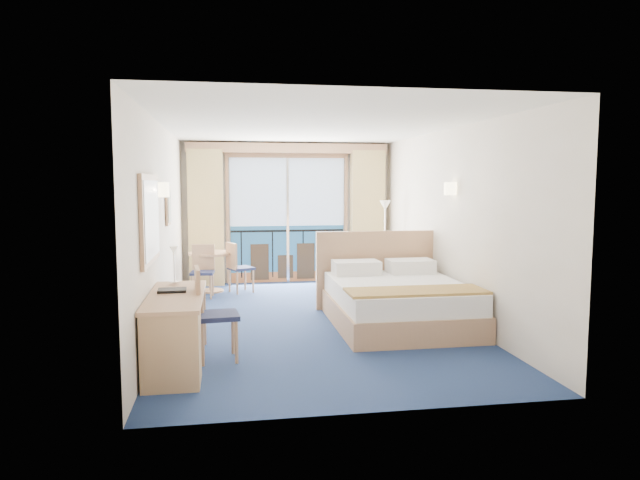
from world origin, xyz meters
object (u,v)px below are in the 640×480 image
Objects in this scene: bed at (397,300)px; nightstand at (407,283)px; floor_lamp at (385,222)px; table_chair_b at (203,268)px; round_table at (211,262)px; armchair at (363,269)px; desk_chair at (209,308)px; desk at (173,338)px; table_chair_a at (237,264)px.

bed reaches higher than nightstand.
table_chair_b is at bearing -175.39° from floor_lamp.
floor_lamp is 3.21m from round_table.
bed reaches higher than armchair.
armchair is 4.62m from desk_chair.
bed reaches higher than desk.
floor_lamp is 2.77m from table_chair_a.
nightstand is 0.64× the size of armchair.
desk_chair is at bearing -88.76° from round_table.
floor_lamp is 0.98× the size of desk.
desk is at bearing -93.14° from round_table.
round_table is at bearing 86.86° from desk.
nightstand is at bearing -135.07° from table_chair_a.
desk_chair is at bearing 59.95° from desk.
floor_lamp reaches higher than desk.
floor_lamp is (0.56, 2.62, 0.89)m from bed.
table_chair_a is at bearing 179.96° from floor_lamp.
table_chair_a is (-2.78, 1.01, 0.24)m from nightstand.
desk is (-3.48, -3.40, 0.16)m from nightstand.
desk is 1.86× the size of table_chair_b.
nightstand is 1.10m from armchair.
bed is 2.54× the size of table_chair_a.
desk_chair is 1.16× the size of table_chair_a.
nightstand is 0.68× the size of round_table.
desk reaches higher than round_table.
desk is 1.85× the size of table_chair_a.
armchair is at bearing -174.42° from floor_lamp.
bed is 3.58m from table_chair_b.
round_table is 0.49m from table_chair_a.
desk is at bearing -147.47° from bed.
floor_lamp is at bearing 147.65° from armchair.
bed is 1.37× the size of desk.
armchair is at bearing -40.32° from desk_chair.
nightstand is 0.32× the size of desk.
armchair is at bearing -116.11° from table_chair_a.
floor_lamp reaches higher than armchair.
nightstand is 4.24m from desk_chair.
bed is 2.77m from desk_chair.
desk is 2.10× the size of round_table.
nightstand is 0.33× the size of floor_lamp.
armchair is at bearing 9.23° from table_chair_b.
desk is at bearing 144.47° from desk_chair.
desk_chair is 3.57m from table_chair_b.
desk_chair is at bearing 17.23° from armchair.
bed reaches higher than desk_chair.
table_chair_b is at bearing 89.52° from table_chair_a.
floor_lamp reaches higher than nightstand.
round_table is 0.89× the size of table_chair_b.
desk_chair reaches higher than table_chair_b.
floor_lamp is at bearing 52.53° from desk.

